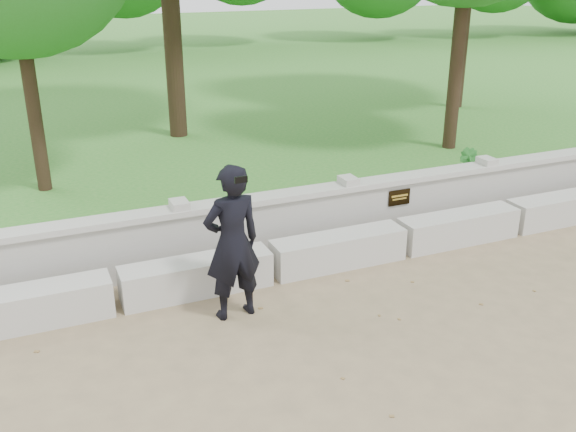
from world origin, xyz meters
The scene contains 6 objects.
ground centered at (0.00, 0.00, 0.00)m, with size 80.00×80.00×0.00m, color #8C7856.
lawn centered at (0.00, 14.00, 0.12)m, with size 40.00×22.00×0.25m, color #267123.
concrete_bench centered at (0.00, 1.90, 0.22)m, with size 11.90×0.45×0.45m.
parapet_wall centered at (0.00, 2.60, 0.46)m, with size 12.50×0.35×0.90m.
man_main centered at (-2.75, 1.19, 0.93)m, with size 0.72×0.64×1.86m.
shrub_b centered at (2.31, 3.40, 0.58)m, with size 0.36×0.29×0.65m, color #256E26.
Camera 1 is at (-4.79, -5.16, 3.89)m, focal length 40.00 mm.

